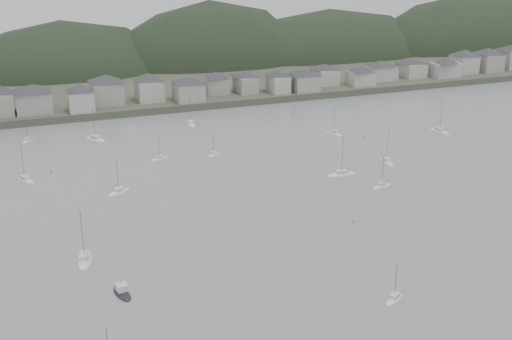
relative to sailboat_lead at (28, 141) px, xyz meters
name	(u,v)px	position (x,y,z in m)	size (l,w,h in m)	color
ground	(410,329)	(57.83, -150.00, -0.19)	(900.00, 900.00, 0.00)	slate
far_shore_land	(118,63)	(57.83, 145.00, 1.31)	(900.00, 250.00, 3.00)	#383D2D
forested_ridge	(136,92)	(62.66, 119.40, -11.47)	(851.55, 103.94, 102.57)	black
waterfront_town	(270,78)	(108.42, 33.34, 8.47)	(451.48, 28.46, 12.92)	#9A978D
sailboat_lead	(28,141)	(0.00, 0.00, 0.00)	(5.61, 6.22, 8.74)	silver
moored_fleet	(237,202)	(49.65, -81.88, -0.01)	(256.08, 172.03, 13.37)	silver
motor_launch_far	(122,293)	(11.68, -118.19, 0.11)	(3.78, 7.54, 3.74)	black
mooring_buoys	(264,213)	(53.49, -91.48, -0.04)	(132.95, 121.87, 0.70)	#AE5E3A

